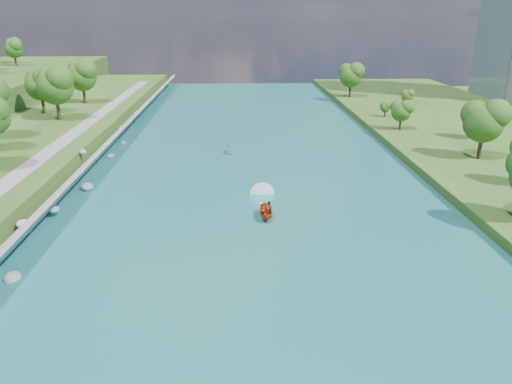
{
  "coord_description": "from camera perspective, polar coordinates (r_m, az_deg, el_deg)",
  "views": [
    {
      "loc": [
        -1.91,
        -50.16,
        24.76
      ],
      "look_at": [
        0.59,
        11.99,
        2.5
      ],
      "focal_mm": 35.0,
      "sensor_mm": 36.0,
      "label": 1
    }
  ],
  "objects": [
    {
      "name": "ground",
      "position": [
        55.97,
        -0.11,
        -6.57
      ],
      "size": [
        260.0,
        260.0,
        0.0
      ],
      "primitive_type": "plane",
      "color": "#2D5119",
      "rests_on": "ground"
    },
    {
      "name": "raft",
      "position": [
        93.63,
        -3.16,
        4.62
      ],
      "size": [
        3.14,
        3.3,
        1.64
      ],
      "rotation": [
        0.0,
        0.0,
        0.64
      ],
      "color": "#96979E",
      "rests_on": "river_water"
    },
    {
      "name": "river_water",
      "position": [
        74.41,
        -0.7,
        0.29
      ],
      "size": [
        55.0,
        240.0,
        0.1
      ],
      "primitive_type": "cube",
      "color": "#175857",
      "rests_on": "ground"
    },
    {
      "name": "motorboat",
      "position": [
        65.09,
        1.07,
        -1.91
      ],
      "size": [
        3.6,
        18.89,
        2.06
      ],
      "rotation": [
        0.0,
        0.0,
        3.15
      ],
      "color": "#B02C0E",
      "rests_on": "river_water"
    },
    {
      "name": "riprap_bank",
      "position": [
        76.66,
        -20.36,
        0.98
      ],
      "size": [
        4.59,
        236.0,
        4.51
      ],
      "color": "slate",
      "rests_on": "ground"
    },
    {
      "name": "trees_east",
      "position": [
        89.34,
        23.61,
        6.34
      ],
      "size": [
        19.52,
        142.34,
        11.85
      ],
      "color": "#124313",
      "rests_on": "berm_east"
    },
    {
      "name": "riverside_path",
      "position": [
        79.42,
        -24.88,
        2.34
      ],
      "size": [
        3.0,
        200.0,
        0.1
      ],
      "primitive_type": "cube",
      "color": "gray",
      "rests_on": "berm_west"
    }
  ]
}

